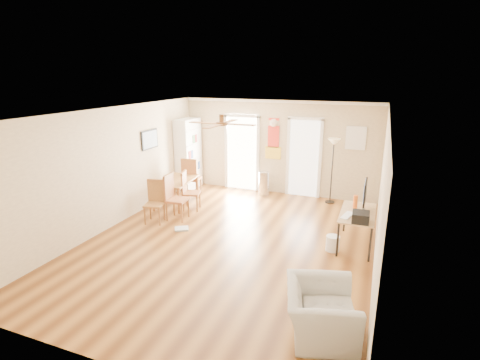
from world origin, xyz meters
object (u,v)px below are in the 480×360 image
at_px(dining_chair_right_b, 177,197).
at_px(dining_table, 177,192).
at_px(trash_can, 264,183).
at_px(torchiere_lamp, 332,171).
at_px(computer_desk, 356,229).
at_px(armchair, 321,312).
at_px(dining_chair_near, 154,202).
at_px(bookshelf, 188,154).
at_px(printer, 361,217).
at_px(dining_chair_far, 192,177).
at_px(wastebasket_a, 333,243).
at_px(dining_chair_right_a, 191,191).

bearing_deg(dining_chair_right_b, dining_table, 26.89).
xyz_separation_m(trash_can, torchiere_lamp, (1.83, 0.00, 0.52)).
xyz_separation_m(trash_can, computer_desk, (2.65, -2.36, 0.02)).
xyz_separation_m(torchiere_lamp, armchair, (0.60, -5.23, -0.52)).
relative_size(dining_chair_right_b, dining_chair_near, 1.10).
relative_size(dining_chair_right_b, torchiere_lamp, 0.62).
height_order(bookshelf, printer, bookshelf).
distance_m(bookshelf, dining_chair_near, 2.72).
xyz_separation_m(dining_table, armchair, (4.30, -3.67, -0.00)).
xyz_separation_m(dining_chair_far, trash_can, (1.85, 0.75, -0.20)).
height_order(dining_chair_right_b, wastebasket_a, dining_chair_right_b).
distance_m(dining_chair_right_b, computer_desk, 3.98).
xyz_separation_m(bookshelf, armchair, (4.68, -5.03, -0.70)).
xyz_separation_m(bookshelf, printer, (4.98, -2.64, -0.24)).
bearing_deg(dining_table, wastebasket_a, -16.25).
bearing_deg(dining_chair_near, trash_can, 45.11).
relative_size(dining_chair_right_a, printer, 2.77).
bearing_deg(computer_desk, dining_chair_right_b, -178.84).
distance_m(bookshelf, torchiere_lamp, 4.09).
xyz_separation_m(dining_chair_right_a, torchiere_lamp, (3.15, 1.76, 0.37)).
relative_size(dining_chair_right_b, trash_can, 1.60).
relative_size(dining_chair_right_a, wastebasket_a, 3.24).
relative_size(dining_table, dining_chair_right_a, 1.37).
distance_m(dining_chair_right_b, dining_chair_far, 1.77).
distance_m(dining_chair_near, trash_can, 3.29).
xyz_separation_m(dining_table, dining_chair_right_a, (0.55, -0.20, 0.15)).
bearing_deg(dining_chair_right_a, wastebasket_a, -120.97).
distance_m(computer_desk, wastebasket_a, 0.59).
bearing_deg(dining_chair_right_a, armchair, -148.10).
distance_m(bookshelf, armchair, 6.91).
bearing_deg(armchair, dining_chair_right_a, 32.51).
distance_m(bookshelf, wastebasket_a, 5.27).
bearing_deg(trash_can, dining_chair_far, -157.94).
xyz_separation_m(computer_desk, armchair, (-0.23, -2.86, -0.02)).
xyz_separation_m(dining_chair_right_b, computer_desk, (3.98, 0.08, -0.18)).
relative_size(bookshelf, dining_chair_far, 1.91).
bearing_deg(wastebasket_a, printer, -8.64).
distance_m(dining_table, printer, 4.80).
bearing_deg(dining_table, computer_desk, -10.07).
bearing_deg(dining_chair_near, dining_table, 83.91).
relative_size(dining_table, wastebasket_a, 4.43).
height_order(dining_chair_far, printer, dining_chair_far).
xyz_separation_m(dining_chair_near, dining_chair_far, (-0.14, 2.06, 0.05)).
bearing_deg(dining_table, dining_chair_right_a, -20.28).
bearing_deg(dining_chair_far, dining_chair_right_b, 98.81).
bearing_deg(torchiere_lamp, armchair, -83.49).
bearing_deg(torchiere_lamp, dining_chair_right_a, -150.80).
xyz_separation_m(bookshelf, dining_chair_near, (0.54, -2.61, -0.54)).
xyz_separation_m(dining_chair_far, wastebasket_a, (4.12, -2.01, -0.39)).
xyz_separation_m(bookshelf, dining_table, (0.38, -1.36, -0.69)).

